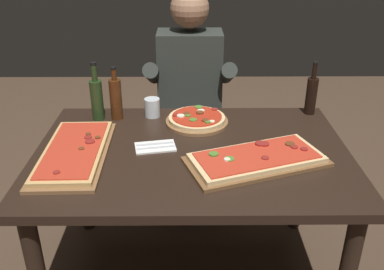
{
  "coord_description": "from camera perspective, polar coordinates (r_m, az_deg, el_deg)",
  "views": [
    {
      "loc": [
        -0.01,
        -1.68,
        1.65
      ],
      "look_at": [
        0.0,
        0.05,
        0.79
      ],
      "focal_mm": 39.94,
      "sensor_mm": 36.0,
      "label": 1
    }
  ],
  "objects": [
    {
      "name": "tumbler_near_camera",
      "position": [
        2.24,
        -5.32,
        3.53
      ],
      "size": [
        0.08,
        0.08,
        0.1
      ],
      "color": "silver",
      "rests_on": "dining_table"
    },
    {
      "name": "pizza_round_far",
      "position": [
        2.15,
        0.65,
        2.07
      ],
      "size": [
        0.32,
        0.32,
        0.05
      ],
      "color": "brown",
      "rests_on": "dining_table"
    },
    {
      "name": "oil_bottle_amber",
      "position": [
        2.33,
        15.66,
        5.25
      ],
      "size": [
        0.06,
        0.06,
        0.28
      ],
      "color": "black",
      "rests_on": "dining_table"
    },
    {
      "name": "seated_diner",
      "position": [
        2.58,
        -0.28,
        5.86
      ],
      "size": [
        0.53,
        0.41,
        1.33
      ],
      "color": "#23232D",
      "rests_on": "ground_plane"
    },
    {
      "name": "pizza_rectangular_front",
      "position": [
        1.82,
        8.62,
        -3.21
      ],
      "size": [
        0.64,
        0.45,
        0.05
      ],
      "color": "brown",
      "rests_on": "dining_table"
    },
    {
      "name": "vinegar_bottle_green",
      "position": [
        2.22,
        -12.6,
        4.85
      ],
      "size": [
        0.06,
        0.06,
        0.3
      ],
      "color": "#233819",
      "rests_on": "dining_table"
    },
    {
      "name": "diner_chair",
      "position": [
        2.79,
        -0.28,
        1.8
      ],
      "size": [
        0.44,
        0.44,
        0.87
      ],
      "color": "black",
      "rests_on": "ground_plane"
    },
    {
      "name": "napkin_cutlery_set",
      "position": [
        1.93,
        -4.92,
        -1.58
      ],
      "size": [
        0.2,
        0.14,
        0.01
      ],
      "color": "white",
      "rests_on": "dining_table"
    },
    {
      "name": "dining_table",
      "position": [
        1.96,
        0.01,
        -4.47
      ],
      "size": [
        1.4,
        0.96,
        0.74
      ],
      "color": "black",
      "rests_on": "ground_plane"
    },
    {
      "name": "pizza_rectangular_left",
      "position": [
        1.92,
        -15.41,
        -2.19
      ],
      "size": [
        0.29,
        0.6,
        0.05
      ],
      "color": "brown",
      "rests_on": "dining_table"
    },
    {
      "name": "wine_bottle_dark",
      "position": [
        2.21,
        -10.14,
        4.86
      ],
      "size": [
        0.06,
        0.06,
        0.28
      ],
      "color": "#47230F",
      "rests_on": "dining_table"
    }
  ]
}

